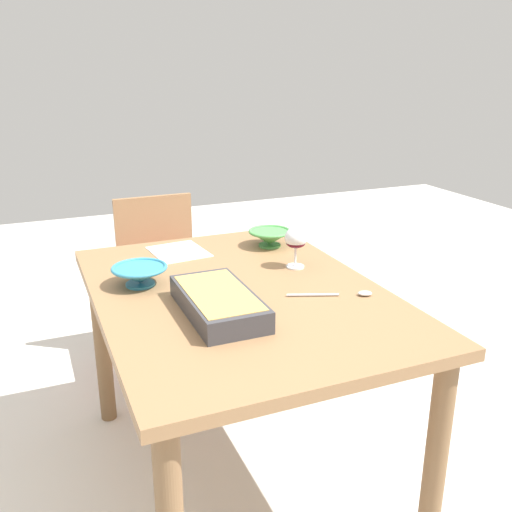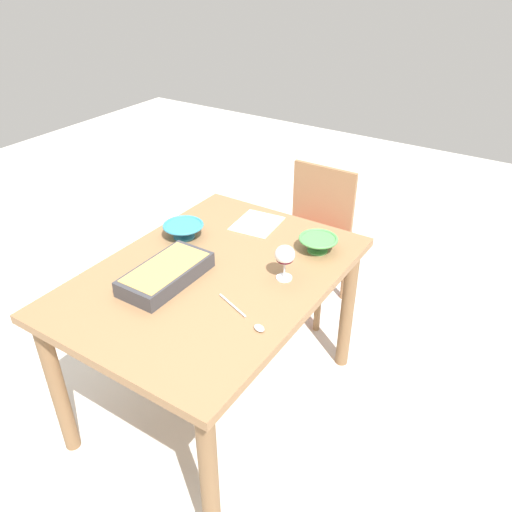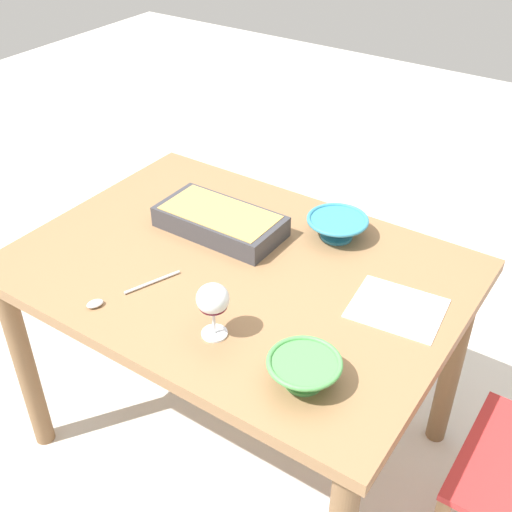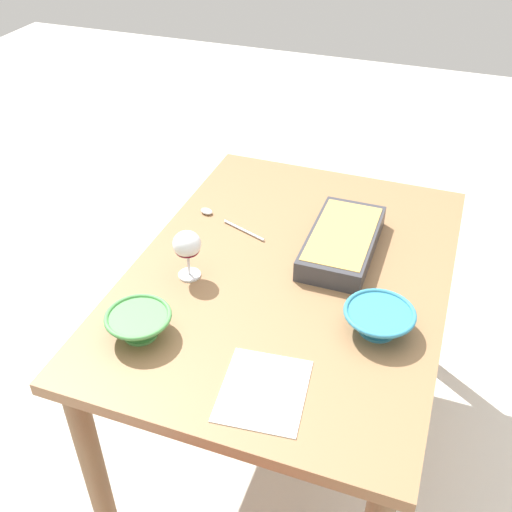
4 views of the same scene
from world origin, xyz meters
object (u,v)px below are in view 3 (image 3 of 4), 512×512
serving_spoon (116,296)px  napkin (397,308)px  mixing_bowl (304,370)px  small_bowl (337,226)px  dining_table (238,293)px  wine_glass (213,302)px  casserole_dish (220,220)px

serving_spoon → napkin: serving_spoon is taller
mixing_bowl → small_bowl: (0.22, -0.56, -0.00)m
dining_table → serving_spoon: 0.36m
dining_table → wine_glass: 0.35m
wine_glass → napkin: (-0.33, -0.34, -0.10)m
wine_glass → mixing_bowl: size_ratio=0.88×
wine_glass → casserole_dish: 0.47m
mixing_bowl → casserole_dish: bearing=-37.0°
small_bowl → serving_spoon: 0.67m
dining_table → mixing_bowl: (-0.38, 0.28, 0.14)m
mixing_bowl → napkin: bearing=-100.9°
wine_glass → small_bowl: wine_glass is taller
small_bowl → serving_spoon: size_ratio=0.71×
mixing_bowl → small_bowl: same height
wine_glass → napkin: 0.48m
wine_glass → serving_spoon: (0.30, 0.03, -0.09)m
casserole_dish → napkin: casserole_dish is taller
dining_table → napkin: size_ratio=5.40×
casserole_dish → dining_table: bearing=141.2°
casserole_dish → mixing_bowl: 0.66m
napkin → dining_table: bearing=9.4°
wine_glass → serving_spoon: size_ratio=0.58×
dining_table → napkin: napkin is taller
mixing_bowl → serving_spoon: mixing_bowl is taller
dining_table → serving_spoon: size_ratio=4.78×
mixing_bowl → small_bowl: 0.60m
dining_table → casserole_dish: size_ratio=3.24×
wine_glass → serving_spoon: 0.31m
serving_spoon → mixing_bowl: bearing=-178.5°
casserole_dish → napkin: size_ratio=1.66×
mixing_bowl → serving_spoon: 0.56m
serving_spoon → napkin: bearing=-149.4°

